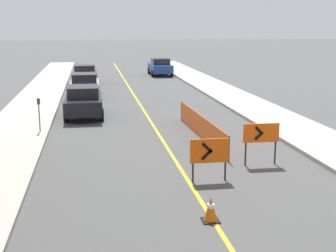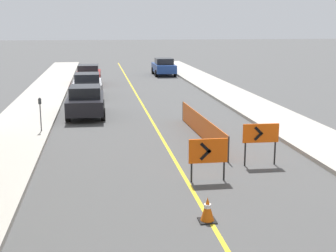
{
  "view_description": "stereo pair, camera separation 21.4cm",
  "coord_description": "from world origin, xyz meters",
  "px_view_note": "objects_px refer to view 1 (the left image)",
  "views": [
    {
      "loc": [
        -2.81,
        6.89,
        4.67
      ],
      "look_at": [
        -0.08,
        23.44,
        1.0
      ],
      "focal_mm": 50.0,
      "sensor_mm": 36.0,
      "label": 1
    },
    {
      "loc": [
        -2.6,
        6.86,
        4.67
      ],
      "look_at": [
        -0.08,
        23.44,
        1.0
      ],
      "focal_mm": 50.0,
      "sensor_mm": 36.0,
      "label": 2
    }
  ],
  "objects_px": {
    "traffic_cone_fourth": "(211,209)",
    "parked_car_curb_near": "(84,101)",
    "arrow_barricade_primary": "(209,152)",
    "parked_car_opposite_side": "(160,67)",
    "arrow_barricade_secondary": "(261,135)",
    "parked_car_curb_far": "(85,75)",
    "parked_car_curb_mid": "(85,85)",
    "parking_meter_far_curb": "(39,108)"
  },
  "relations": [
    {
      "from": "parked_car_curb_mid",
      "to": "parked_car_curb_far",
      "type": "relative_size",
      "value": 0.99
    },
    {
      "from": "traffic_cone_fourth",
      "to": "parked_car_curb_far",
      "type": "relative_size",
      "value": 0.14
    },
    {
      "from": "parked_car_curb_far",
      "to": "parked_car_opposite_side",
      "type": "height_order",
      "value": "same"
    },
    {
      "from": "parked_car_curb_mid",
      "to": "parked_car_curb_far",
      "type": "xyz_separation_m",
      "value": [
        -0.02,
        6.42,
        0.0
      ]
    },
    {
      "from": "parked_car_curb_mid",
      "to": "parked_car_opposite_side",
      "type": "xyz_separation_m",
      "value": [
        6.78,
        12.62,
        0.0
      ]
    },
    {
      "from": "parked_car_curb_far",
      "to": "parking_meter_far_curb",
      "type": "relative_size",
      "value": 3.01
    },
    {
      "from": "parked_car_curb_far",
      "to": "parking_meter_far_curb",
      "type": "distance_m",
      "value": 16.71
    },
    {
      "from": "arrow_barricade_primary",
      "to": "parked_car_opposite_side",
      "type": "distance_m",
      "value": 30.01
    },
    {
      "from": "arrow_barricade_secondary",
      "to": "traffic_cone_fourth",
      "type": "bearing_deg",
      "value": -122.4
    },
    {
      "from": "arrow_barricade_primary",
      "to": "parked_car_curb_mid",
      "type": "relative_size",
      "value": 0.31
    },
    {
      "from": "traffic_cone_fourth",
      "to": "arrow_barricade_secondary",
      "type": "height_order",
      "value": "arrow_barricade_secondary"
    },
    {
      "from": "traffic_cone_fourth",
      "to": "parked_car_curb_mid",
      "type": "relative_size",
      "value": 0.14
    },
    {
      "from": "arrow_barricade_primary",
      "to": "parked_car_opposite_side",
      "type": "bearing_deg",
      "value": 84.6
    },
    {
      "from": "arrow_barricade_secondary",
      "to": "parked_car_curb_near",
      "type": "xyz_separation_m",
      "value": [
        -5.96,
        9.57,
        -0.24
      ]
    },
    {
      "from": "arrow_barricade_secondary",
      "to": "parked_car_opposite_side",
      "type": "xyz_separation_m",
      "value": [
        0.81,
        28.52,
        -0.24
      ]
    },
    {
      "from": "traffic_cone_fourth",
      "to": "arrow_barricade_primary",
      "type": "relative_size",
      "value": 0.46
    },
    {
      "from": "parked_car_curb_mid",
      "to": "arrow_barricade_secondary",
      "type": "bearing_deg",
      "value": -69.22
    },
    {
      "from": "traffic_cone_fourth",
      "to": "arrow_barricade_primary",
      "type": "xyz_separation_m",
      "value": [
        0.69,
        2.88,
        0.61
      ]
    },
    {
      "from": "parked_car_curb_near",
      "to": "arrow_barricade_primary",
      "type": "bearing_deg",
      "value": -69.61
    },
    {
      "from": "traffic_cone_fourth",
      "to": "parked_car_opposite_side",
      "type": "height_order",
      "value": "parked_car_opposite_side"
    },
    {
      "from": "arrow_barricade_primary",
      "to": "parked_car_curb_near",
      "type": "bearing_deg",
      "value": 109.58
    },
    {
      "from": "arrow_barricade_secondary",
      "to": "parked_car_curb_mid",
      "type": "bearing_deg",
      "value": 111.82
    },
    {
      "from": "traffic_cone_fourth",
      "to": "parked_car_curb_far",
      "type": "height_order",
      "value": "parked_car_curb_far"
    },
    {
      "from": "traffic_cone_fourth",
      "to": "parked_car_curb_near",
      "type": "xyz_separation_m",
      "value": [
        -3.15,
        13.8,
        0.5
      ]
    },
    {
      "from": "parked_car_curb_mid",
      "to": "parked_car_curb_near",
      "type": "bearing_deg",
      "value": -89.67
    },
    {
      "from": "traffic_cone_fourth",
      "to": "parked_car_opposite_side",
      "type": "distance_m",
      "value": 32.95
    },
    {
      "from": "parked_car_curb_mid",
      "to": "parked_car_opposite_side",
      "type": "distance_m",
      "value": 14.32
    },
    {
      "from": "parked_car_curb_near",
      "to": "parking_meter_far_curb",
      "type": "height_order",
      "value": "parking_meter_far_curb"
    },
    {
      "from": "parked_car_curb_mid",
      "to": "parked_car_curb_far",
      "type": "distance_m",
      "value": 6.42
    },
    {
      "from": "arrow_barricade_secondary",
      "to": "parked_car_curb_far",
      "type": "height_order",
      "value": "parked_car_curb_far"
    },
    {
      "from": "parked_car_curb_near",
      "to": "parked_car_curb_far",
      "type": "relative_size",
      "value": 1.0
    },
    {
      "from": "arrow_barricade_primary",
      "to": "parked_car_opposite_side",
      "type": "height_order",
      "value": "parked_car_opposite_side"
    },
    {
      "from": "arrow_barricade_primary",
      "to": "parked_car_opposite_side",
      "type": "relative_size",
      "value": 0.31
    },
    {
      "from": "arrow_barricade_secondary",
      "to": "parked_car_curb_mid",
      "type": "height_order",
      "value": "parked_car_curb_mid"
    },
    {
      "from": "arrow_barricade_secondary",
      "to": "parked_car_curb_mid",
      "type": "relative_size",
      "value": 0.33
    },
    {
      "from": "traffic_cone_fourth",
      "to": "arrow_barricade_primary",
      "type": "height_order",
      "value": "arrow_barricade_primary"
    },
    {
      "from": "arrow_barricade_primary",
      "to": "arrow_barricade_secondary",
      "type": "distance_m",
      "value": 2.51
    },
    {
      "from": "traffic_cone_fourth",
      "to": "parked_car_opposite_side",
      "type": "relative_size",
      "value": 0.14
    },
    {
      "from": "traffic_cone_fourth",
      "to": "arrow_barricade_secondary",
      "type": "distance_m",
      "value": 5.13
    },
    {
      "from": "arrow_barricade_secondary",
      "to": "parked_car_curb_far",
      "type": "xyz_separation_m",
      "value": [
        -5.99,
        22.33,
        -0.24
      ]
    },
    {
      "from": "arrow_barricade_primary",
      "to": "parked_car_curb_near",
      "type": "relative_size",
      "value": 0.31
    },
    {
      "from": "arrow_barricade_primary",
      "to": "parked_car_curb_mid",
      "type": "xyz_separation_m",
      "value": [
        -3.86,
        17.25,
        -0.11
      ]
    }
  ]
}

